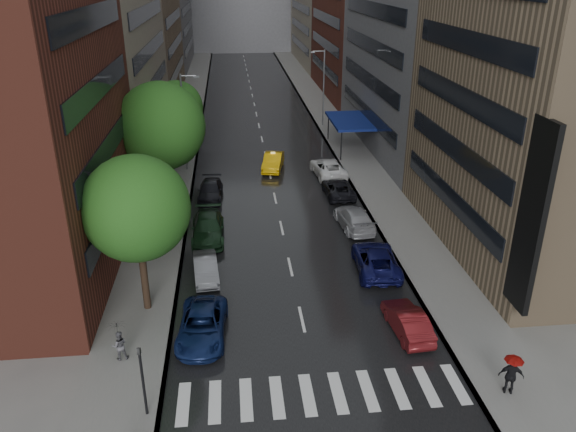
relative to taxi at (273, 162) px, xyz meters
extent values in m
plane|color=gray|center=(-0.43, -29.39, -0.79)|extent=(220.00, 220.00, 0.00)
cube|color=black|center=(-0.43, 20.61, -0.79)|extent=(14.00, 140.00, 0.01)
cube|color=gray|center=(-9.43, 20.61, -0.72)|extent=(4.00, 140.00, 0.15)
cube|color=gray|center=(8.57, 20.61, -0.72)|extent=(4.00, 140.00, 0.15)
cube|color=silver|center=(-6.53, -31.39, -0.78)|extent=(0.55, 2.80, 0.01)
cube|color=silver|center=(-5.13, -31.39, -0.78)|extent=(0.55, 2.80, 0.01)
cube|color=silver|center=(-3.73, -31.39, -0.78)|extent=(0.55, 2.80, 0.01)
cube|color=silver|center=(-2.33, -31.39, -0.78)|extent=(0.55, 2.80, 0.01)
cube|color=silver|center=(-0.93, -31.39, -0.78)|extent=(0.55, 2.80, 0.01)
cube|color=silver|center=(0.47, -31.39, -0.78)|extent=(0.55, 2.80, 0.01)
cube|color=silver|center=(1.87, -31.39, -0.78)|extent=(0.55, 2.80, 0.01)
cube|color=silver|center=(3.27, -31.39, -0.78)|extent=(0.55, 2.80, 0.01)
cube|color=silver|center=(4.67, -31.39, -0.78)|extent=(0.55, 2.80, 0.01)
cube|color=silver|center=(6.07, -31.39, -0.78)|extent=(0.55, 2.80, 0.01)
cube|color=maroon|center=(-15.43, -17.39, 12.21)|extent=(8.00, 20.00, 26.00)
cube|color=#937A5B|center=(-15.43, 34.61, 10.21)|extent=(8.00, 28.00, 22.00)
cube|color=#937A5B|center=(14.57, -17.39, 14.21)|extent=(8.00, 20.00, 30.00)
cube|color=slate|center=(14.57, 6.61, 11.21)|extent=(8.00, 28.00, 24.00)
cube|color=black|center=(10.67, -27.39, 5.71)|extent=(0.30, 2.20, 10.00)
cylinder|color=#382619|center=(-9.03, -23.51, 1.72)|extent=(0.40, 0.40, 5.02)
sphere|color=#1E5116|center=(-9.03, -23.51, 5.48)|extent=(5.73, 5.73, 5.73)
cylinder|color=#382619|center=(-9.03, -10.08, 2.07)|extent=(0.40, 0.40, 5.73)
sphere|color=#1E5116|center=(-9.03, -10.08, 6.37)|extent=(6.54, 6.54, 6.54)
cylinder|color=#382619|center=(-9.03, 3.16, 1.43)|extent=(0.40, 0.40, 4.45)
sphere|color=#1E5116|center=(-9.03, 3.16, 4.77)|extent=(5.09, 5.09, 5.09)
imported|color=#E7AB0C|center=(0.00, 0.00, 0.00)|extent=(2.61, 5.05, 1.59)
imported|color=#101E4B|center=(-5.83, -26.47, -0.06)|extent=(2.74, 5.39, 1.46)
imported|color=slate|center=(-5.83, -20.26, -0.11)|extent=(1.82, 4.25, 1.36)
imported|color=black|center=(-5.83, -14.55, 0.01)|extent=(2.29, 5.56, 1.61)
imported|color=black|center=(-5.83, -6.84, -0.10)|extent=(2.16, 4.87, 1.39)
imported|color=maroon|center=(4.97, -27.16, -0.08)|extent=(1.86, 4.43, 1.42)
imported|color=#0E1045|center=(4.97, -20.39, -0.02)|extent=(2.93, 5.74, 1.55)
imported|color=#9D9EA3|center=(4.97, -13.89, -0.02)|extent=(2.59, 5.48, 1.55)
imported|color=black|center=(4.97, -7.46, -0.12)|extent=(2.41, 4.94, 1.35)
imported|color=white|center=(4.97, -2.28, -0.01)|extent=(3.09, 5.82, 1.56)
imported|color=#56555B|center=(-9.77, -28.04, 0.14)|extent=(0.87, 0.74, 1.56)
imported|color=black|center=(-9.77, -28.04, 1.01)|extent=(0.96, 0.98, 0.88)
imported|color=black|center=(8.13, -32.34, 0.29)|extent=(1.19, 0.78, 1.87)
imported|color=#A6110C|center=(8.13, -32.34, 1.01)|extent=(0.82, 0.82, 0.72)
cylinder|color=black|center=(-8.03, -31.98, 0.96)|extent=(0.12, 0.12, 3.20)
imported|color=black|center=(-8.03, -31.98, 2.36)|extent=(0.18, 0.15, 0.90)
cylinder|color=gray|center=(-8.23, 0.61, 3.86)|extent=(0.18, 0.18, 9.00)
cube|color=gray|center=(-6.83, 0.61, 8.06)|extent=(0.50, 0.22, 0.16)
cylinder|color=gray|center=(7.37, 15.61, 3.86)|extent=(0.18, 0.18, 9.00)
cube|color=gray|center=(5.97, 15.61, 8.06)|extent=(0.50, 0.22, 0.16)
cube|color=navy|center=(8.57, 5.61, 2.36)|extent=(4.00, 8.00, 0.25)
cylinder|color=black|center=(6.97, 1.81, 0.86)|extent=(0.12, 0.12, 3.00)
cylinder|color=black|center=(6.97, 9.41, 0.86)|extent=(0.12, 0.12, 3.00)
camera|label=1|loc=(-3.90, -51.26, 17.00)|focal=35.00mm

